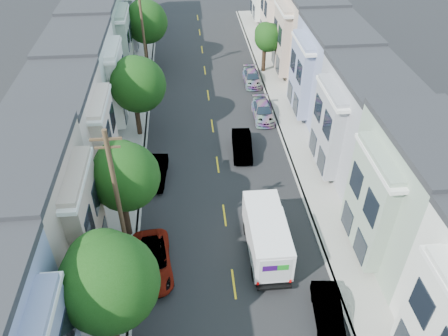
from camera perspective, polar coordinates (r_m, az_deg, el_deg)
name	(u,v)px	position (r m, az deg, el deg)	size (l,w,h in m)	color
ground	(234,284)	(27.28, 1.29, -14.92)	(160.00, 160.00, 0.00)	black
road_slab	(215,144)	(38.25, -1.21, 3.15)	(12.00, 70.00, 0.02)	black
curb_left	(145,147)	(38.35, -10.27, 2.70)	(0.30, 70.00, 0.15)	gray
curb_right	(283,140)	(39.02, 7.70, 3.67)	(0.30, 70.00, 0.15)	gray
sidewalk_left	(130,148)	(38.51, -12.19, 2.58)	(2.60, 70.00, 0.15)	gray
sidewalk_right	(297,139)	(39.31, 9.56, 3.75)	(2.60, 70.00, 0.15)	gray
centerline	(215,144)	(38.25, -1.21, 3.13)	(0.12, 70.00, 0.01)	gold
townhouse_row_left	(85,151)	(39.24, -17.67, 2.13)	(5.00, 70.00, 8.50)	#9899A0
townhouse_row_right	(339,138)	(40.44, 14.78, 3.87)	(5.00, 70.00, 8.50)	#9899A0
tree_b	(107,283)	(21.40, -15.00, -14.31)	(4.70, 4.70, 7.61)	black
tree_c	(124,177)	(27.28, -12.97, -1.17)	(4.30, 4.30, 7.17)	black
tree_d	(137,85)	(37.78, -11.31, 10.59)	(4.70, 4.70, 7.30)	black
tree_e	(145,22)	(51.25, -10.24, 18.24)	(4.70, 4.70, 7.49)	black
tree_far_r	(268,38)	(49.68, 5.72, 16.55)	(3.10, 3.10, 5.53)	black
utility_pole_near	(119,205)	(25.11, -13.56, -4.77)	(1.60, 0.26, 10.00)	#42301E
utility_pole_far	(143,35)	(47.61, -10.48, 16.74)	(1.60, 0.26, 10.00)	#42301E
fedex_truck	(266,235)	(27.80, 5.57, -8.72)	(2.33, 6.05, 2.90)	silver
lead_sedan	(242,145)	(36.83, 2.37, 2.98)	(1.56, 4.43, 1.48)	black
parked_left_c	(152,261)	(27.81, -9.38, -11.94)	(2.34, 5.07, 1.41)	#9EA3B7
parked_left_d	(156,172)	(34.36, -8.83, -0.52)	(1.45, 4.12, 1.37)	#330E0B
parked_right_b	(328,312)	(26.00, 13.40, -17.84)	(1.36, 3.86, 1.29)	white
parked_right_c	(263,111)	(41.87, 5.10, 7.39)	(1.89, 4.49, 1.35)	black
parked_right_d	(252,78)	(48.21, 3.66, 11.69)	(1.77, 4.22, 1.26)	black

